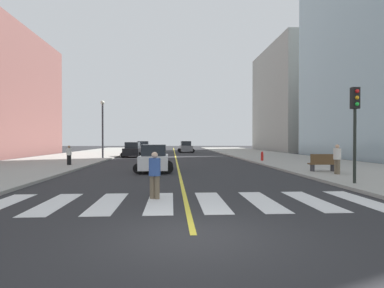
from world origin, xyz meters
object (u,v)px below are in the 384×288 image
car_gray_third (186,147)px  park_bench (323,163)px  traffic_light_near_corner (355,116)px  pedestrian_walking_west (69,154)px  fire_hydrant (262,156)px  car_black_fourth (133,150)px  car_white_second (154,159)px  car_silver_nearest (143,148)px  pedestrian_crossing (155,173)px  street_lamp (103,124)px  pedestrian_waiting_east (337,158)px

car_gray_third → park_bench: (7.32, -35.86, -0.22)m
traffic_light_near_corner → park_bench: (1.20, 5.75, -2.63)m
pedestrian_walking_west → fire_hydrant: pedestrian_walking_west is taller
pedestrian_walking_west → car_gray_third: bearing=42.3°
park_bench → pedestrian_walking_west: pedestrian_walking_west is taller
traffic_light_near_corner → car_gray_third: bearing=-81.6°
car_black_fourth → traffic_light_near_corner: size_ratio=0.96×
car_gray_third → fire_hydrant: car_gray_third is taller
car_white_second → pedestrian_walking_west: (-7.13, 4.75, 0.15)m
car_gray_third → park_bench: bearing=99.6°
car_silver_nearest → pedestrian_crossing: bearing=-86.5°
car_silver_nearest → pedestrian_walking_west: (-3.81, -25.51, 0.10)m
pedestrian_walking_west → fire_hydrant: size_ratio=1.77×
car_silver_nearest → pedestrian_crossing: (3.89, -40.59, 0.04)m
pedestrian_walking_west → street_lamp: street_lamp is taller
car_silver_nearest → car_black_fourth: car_silver_nearest is taller
pedestrian_waiting_east → street_lamp: bearing=-154.6°
car_black_fourth → pedestrian_waiting_east: size_ratio=2.44×
pedestrian_waiting_east → fire_hydrant: pedestrian_waiting_east is taller
car_white_second → fire_hydrant: bearing=42.0°
car_gray_third → pedestrian_waiting_east: 38.34m
car_black_fourth → street_lamp: street_lamp is taller
park_bench → pedestrian_waiting_east: (0.02, -1.76, 0.43)m
pedestrian_waiting_east → fire_hydrant: (-0.94, 12.83, -0.54)m
traffic_light_near_corner → pedestrian_waiting_east: size_ratio=2.55×
car_black_fourth → pedestrian_crossing: bearing=-79.2°
park_bench → pedestrian_crossing: size_ratio=1.04×
car_white_second → pedestrian_waiting_east: (10.98, -3.64, 0.25)m
car_black_fourth → pedestrian_waiting_east: pedestrian_waiting_east is taller
car_white_second → car_gray_third: bearing=83.4°
car_gray_third → pedestrian_waiting_east: size_ratio=2.51×
car_gray_third → car_black_fourth: bearing=62.1°
traffic_light_near_corner → car_white_second: bearing=-38.0°
car_white_second → pedestrian_crossing: bearing=-87.3°
traffic_light_near_corner → pedestrian_crossing: bearing=16.4°
car_white_second → park_bench: 11.12m
pedestrian_crossing → fire_hydrant: 21.70m
park_bench → street_lamp: size_ratio=0.28×
car_silver_nearest → pedestrian_walking_west: 25.79m
car_silver_nearest → street_lamp: 16.15m
pedestrian_crossing → pedestrian_walking_west: bearing=134.2°
car_silver_nearest → pedestrian_walking_west: car_silver_nearest is taller
fire_hydrant → street_lamp: 17.76m
car_white_second → park_bench: (10.96, -1.88, -0.18)m
car_white_second → car_black_fourth: 19.32m
car_white_second → traffic_light_near_corner: traffic_light_near_corner is taller
car_silver_nearest → fire_hydrant: size_ratio=5.00×
car_black_fourth → pedestrian_crossing: car_black_fourth is taller
pedestrian_waiting_east → pedestrian_walking_west: bearing=-133.0°
car_black_fourth → fire_hydrant: (13.69, -9.79, -0.30)m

